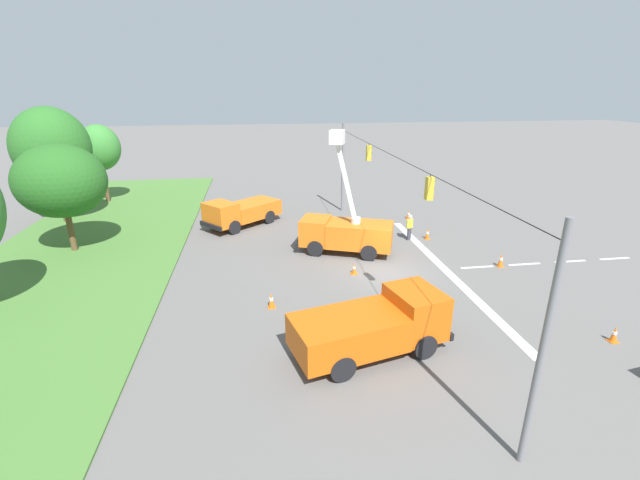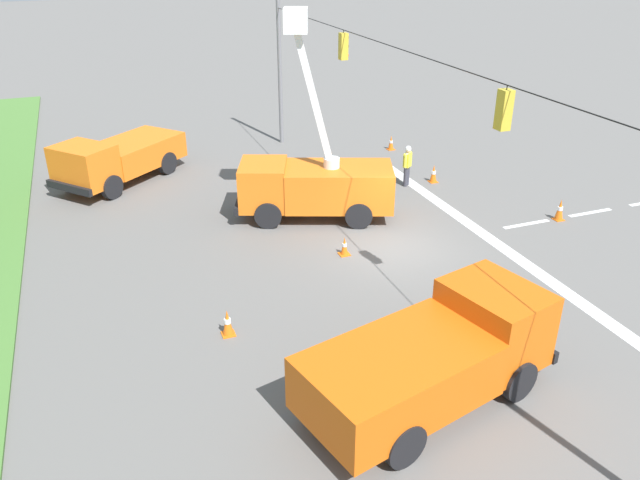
% 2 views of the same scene
% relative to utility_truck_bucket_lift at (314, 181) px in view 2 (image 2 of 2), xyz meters
% --- Properties ---
extents(ground_plane, '(200.00, 200.00, 0.00)m').
position_rel_utility_truck_bucket_lift_xyz_m(ground_plane, '(-3.48, -1.70, -1.43)').
color(ground_plane, '#605E5B').
extents(lane_markings, '(17.60, 15.25, 0.01)m').
position_rel_utility_truck_bucket_lift_xyz_m(lane_markings, '(-3.48, -6.67, -1.43)').
color(lane_markings, silver).
rests_on(lane_markings, ground).
extents(signal_gantry, '(26.20, 0.33, 7.20)m').
position_rel_utility_truck_bucket_lift_xyz_m(signal_gantry, '(-3.49, -1.70, 2.81)').
color(signal_gantry, slate).
rests_on(signal_gantry, ground).
extents(utility_truck_bucket_lift, '(4.18, 6.25, 7.57)m').
position_rel_utility_truck_bucket_lift_xyz_m(utility_truck_bucket_lift, '(0.00, 0.00, 0.00)').
color(utility_truck_bucket_lift, orange).
rests_on(utility_truck_bucket_lift, ground).
extents(utility_truck_support_near, '(3.88, 6.59, 2.34)m').
position_rel_utility_truck_bucket_lift_xyz_m(utility_truck_support_near, '(-10.76, 1.05, -0.22)').
color(utility_truck_support_near, '#D6560F').
rests_on(utility_truck_support_near, ground).
extents(utility_truck_support_far, '(5.71, 6.07, 2.12)m').
position_rel_utility_truck_bucket_lift_xyz_m(utility_truck_support_far, '(6.48, 6.65, -0.32)').
color(utility_truck_support_far, orange).
rests_on(utility_truck_support_far, ground).
extents(road_worker, '(0.45, 0.53, 1.77)m').
position_rel_utility_truck_bucket_lift_xyz_m(road_worker, '(1.69, -4.84, -0.43)').
color(road_worker, '#383842').
rests_on(road_worker, ground).
extents(traffic_cone_foreground_left, '(0.36, 0.36, 0.77)m').
position_rel_utility_truck_bucket_lift_xyz_m(traffic_cone_foreground_left, '(-6.55, 4.91, -1.05)').
color(traffic_cone_foreground_left, orange).
rests_on(traffic_cone_foreground_left, ground).
extents(traffic_cone_foreground_right, '(0.36, 0.36, 0.72)m').
position_rel_utility_truck_bucket_lift_xyz_m(traffic_cone_foreground_right, '(6.39, -6.46, -1.08)').
color(traffic_cone_foreground_right, orange).
rests_on(traffic_cone_foreground_right, ground).
extents(traffic_cone_mid_left, '(0.36, 0.36, 0.65)m').
position_rel_utility_truck_bucket_lift_xyz_m(traffic_cone_mid_left, '(-3.34, 0.15, -1.12)').
color(traffic_cone_mid_left, orange).
rests_on(traffic_cone_mid_left, ground).
extents(traffic_cone_mid_right, '(0.36, 0.36, 0.83)m').
position_rel_utility_truck_bucket_lift_xyz_m(traffic_cone_mid_right, '(-3.58, -8.56, -1.02)').
color(traffic_cone_mid_right, orange).
rests_on(traffic_cone_mid_right, ground).
extents(traffic_cone_near_bucket, '(0.36, 0.36, 0.78)m').
position_rel_utility_truck_bucket_lift_xyz_m(traffic_cone_near_bucket, '(1.64, -6.14, -1.05)').
color(traffic_cone_near_bucket, orange).
rests_on(traffic_cone_near_bucket, ground).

